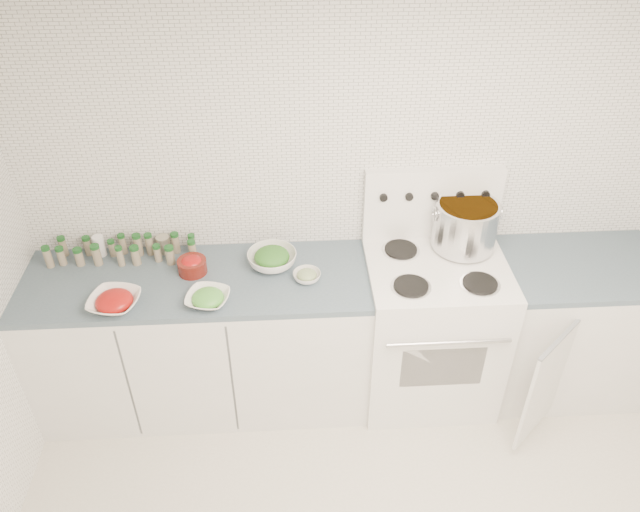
% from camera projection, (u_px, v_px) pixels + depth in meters
% --- Properties ---
extents(room_walls, '(3.54, 3.04, 2.52)m').
position_uv_depth(room_walls, '(391.00, 341.00, 2.00)').
color(room_walls, white).
rests_on(room_walls, ground).
extents(counter_left, '(1.85, 0.62, 0.90)m').
position_uv_depth(counter_left, '(204.00, 340.00, 3.58)').
color(counter_left, white).
rests_on(counter_left, ground).
extents(stove, '(0.76, 0.70, 1.36)m').
position_uv_depth(stove, '(430.00, 325.00, 3.61)').
color(stove, white).
rests_on(stove, ground).
extents(counter_right, '(0.89, 0.89, 0.90)m').
position_uv_depth(counter_right, '(567.00, 325.00, 3.68)').
color(counter_right, white).
rests_on(counter_right, ground).
extents(stock_pot, '(0.37, 0.35, 0.26)m').
position_uv_depth(stock_pot, '(465.00, 223.00, 3.39)').
color(stock_pot, silver).
rests_on(stock_pot, stove).
extents(bowl_tomato, '(0.30, 0.30, 0.08)m').
position_uv_depth(bowl_tomato, '(114.00, 301.00, 3.11)').
color(bowl_tomato, white).
rests_on(bowl_tomato, counter_left).
extents(bowl_snowpea, '(0.26, 0.26, 0.07)m').
position_uv_depth(bowl_snowpea, '(208.00, 298.00, 3.14)').
color(bowl_snowpea, white).
rests_on(bowl_snowpea, counter_left).
extents(bowl_broccoli, '(0.29, 0.29, 0.11)m').
position_uv_depth(bowl_broccoli, '(272.00, 258.00, 3.37)').
color(bowl_broccoli, white).
rests_on(bowl_broccoli, counter_left).
extents(bowl_zucchini, '(0.16, 0.16, 0.06)m').
position_uv_depth(bowl_zucchini, '(307.00, 276.00, 3.29)').
color(bowl_zucchini, white).
rests_on(bowl_zucchini, counter_left).
extents(bowl_pepper, '(0.16, 0.16, 0.10)m').
position_uv_depth(bowl_pepper, '(192.00, 265.00, 3.33)').
color(bowl_pepper, '#5C160F').
rests_on(bowl_pepper, counter_left).
extents(salt_canister, '(0.08, 0.08, 0.12)m').
position_uv_depth(salt_canister, '(99.00, 246.00, 3.45)').
color(salt_canister, white).
rests_on(salt_canister, counter_left).
extents(tin_can, '(0.08, 0.08, 0.10)m').
position_uv_depth(tin_can, '(164.00, 244.00, 3.48)').
color(tin_can, '#AAA590').
rests_on(tin_can, counter_left).
extents(spice_cluster, '(0.82, 0.16, 0.13)m').
position_uv_depth(spice_cluster, '(124.00, 250.00, 3.42)').
color(spice_cluster, gray).
rests_on(spice_cluster, counter_left).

